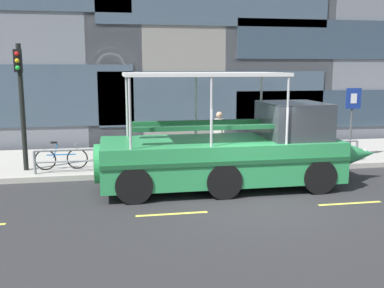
# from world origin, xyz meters

# --- Properties ---
(ground_plane) EXTENTS (120.00, 120.00, 0.00)m
(ground_plane) POSITION_xyz_m (0.00, 0.00, 0.00)
(ground_plane) COLOR #2B2B2D
(sidewalk) EXTENTS (32.00, 4.80, 0.18)m
(sidewalk) POSITION_xyz_m (0.00, 5.60, 0.09)
(sidewalk) COLOR #A8A59E
(sidewalk) RESTS_ON ground_plane
(curb_edge) EXTENTS (32.00, 0.18, 0.18)m
(curb_edge) POSITION_xyz_m (0.00, 3.11, 0.09)
(curb_edge) COLOR #B2ADA3
(curb_edge) RESTS_ON ground_plane
(lane_centreline) EXTENTS (25.80, 0.12, 0.01)m
(lane_centreline) POSITION_xyz_m (-0.00, -0.72, 0.00)
(lane_centreline) COLOR #DBD64C
(lane_centreline) RESTS_ON ground_plane
(curb_guardrail) EXTENTS (11.41, 0.09, 0.79)m
(curb_guardrail) POSITION_xyz_m (-0.64, 3.45, 0.71)
(curb_guardrail) COLOR gray
(curb_guardrail) RESTS_ON sidewalk
(traffic_light_pole) EXTENTS (0.24, 0.46, 4.16)m
(traffic_light_pole) POSITION_xyz_m (-6.69, 4.06, 2.70)
(traffic_light_pole) COLOR black
(traffic_light_pole) RESTS_ON sidewalk
(parking_sign) EXTENTS (0.60, 0.12, 2.66)m
(parking_sign) POSITION_xyz_m (5.01, 3.88, 1.98)
(parking_sign) COLOR #4C4F54
(parking_sign) RESTS_ON sidewalk
(leaned_bicycle) EXTENTS (1.74, 0.46, 0.96)m
(leaned_bicycle) POSITION_xyz_m (-5.52, 3.99, 0.56)
(leaned_bicycle) COLOR black
(leaned_bicycle) RESTS_ON sidewalk
(duck_tour_boat) EXTENTS (8.78, 2.61, 3.44)m
(duck_tour_boat) POSITION_xyz_m (-0.14, 1.48, 1.10)
(duck_tour_boat) COLOR #2D9351
(duck_tour_boat) RESTS_ON ground_plane
(pedestrian_near_bow) EXTENTS (0.49, 0.29, 1.77)m
(pedestrian_near_bow) POSITION_xyz_m (2.28, 4.78, 1.25)
(pedestrian_near_bow) COLOR #47423D
(pedestrian_near_bow) RESTS_ON sidewalk
(pedestrian_mid_left) EXTENTS (0.36, 0.41, 1.77)m
(pedestrian_mid_left) POSITION_xyz_m (0.19, 4.96, 1.25)
(pedestrian_mid_left) COLOR black
(pedestrian_mid_left) RESTS_ON sidewalk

